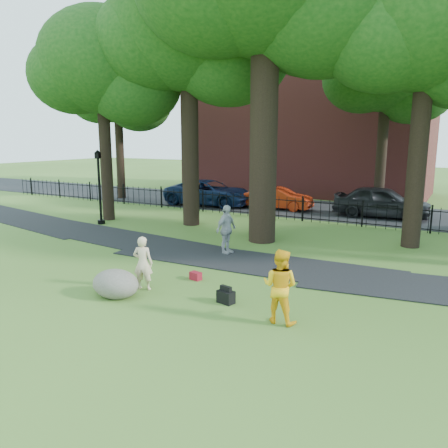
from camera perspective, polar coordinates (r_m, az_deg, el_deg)
The scene contains 16 objects.
ground at distance 12.45m, azimuth -8.61°, elevation -8.79°, with size 120.00×120.00×0.00m, color #3F6021.
footpath at distance 15.11m, azimuth 3.56°, elevation -5.05°, with size 36.00×2.60×0.03m, color black.
street at distance 26.55m, azimuth 13.00°, elevation 1.80°, with size 80.00×7.00×0.02m, color black.
iron_fence at distance 22.69m, azimuth 10.20°, elevation 1.86°, with size 44.00×0.04×1.20m.
brick_building at distance 35.09m, azimuth 10.81°, elevation 13.97°, with size 18.00×8.00×12.00m, color maroon.
tree_row at distance 19.23m, azimuth 8.80°, elevation 22.89°, with size 26.82×7.96×12.42m.
woman at distance 12.51m, azimuth -10.54°, elevation -5.04°, with size 0.56×0.37×1.54m, color beige.
man at distance 10.24m, azimuth 7.32°, elevation -8.05°, with size 0.85×0.66×1.75m, color yellow.
pedestrian at distance 16.01m, azimuth 0.29°, elevation -0.73°, with size 1.07×0.45×1.83m, color #A2A3A7.
boulder at distance 12.26m, azimuth -13.99°, elevation -7.35°, with size 1.36×1.03×0.80m, color #5F5B4F.
lamppost at distance 22.31m, azimuth -15.95°, elevation 4.54°, with size 0.36×0.36×3.65m.
backpack at distance 11.50m, azimuth 0.25°, elevation -9.50°, with size 0.44×0.28×0.33m, color black.
red_bag at distance 13.33m, azimuth -3.73°, elevation -6.78°, with size 0.35×0.22×0.24m, color maroon.
red_sedan at distance 26.24m, azimuth 7.13°, elevation 3.35°, with size 1.40×4.01×1.32m, color #A9270D.
navy_van at distance 27.64m, azimuth -1.93°, elevation 4.10°, with size 2.62×5.69×1.58m, color #0B1A3A.
grey_car at distance 24.80m, azimuth 19.92°, elevation 2.74°, with size 2.00×4.98×1.70m, color black.
Camera 1 is at (7.25, -9.19, 4.25)m, focal length 35.00 mm.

